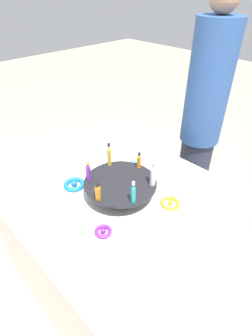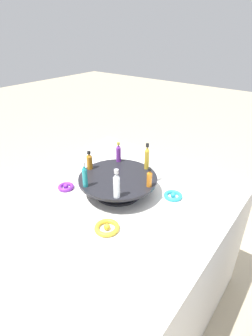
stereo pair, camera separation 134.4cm
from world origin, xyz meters
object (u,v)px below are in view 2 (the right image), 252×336
bottle_purple (118,153)px  ribbon_bow_gold (107,228)px  bottle_amber (89,161)px  bottle_orange (149,178)px  ribbon_bow_purple (66,187)px  bottle_teal (85,175)px  display_stand (118,182)px  ribbon_bow_teal (173,196)px  bottle_clear (117,185)px  ribbon_bow_blue (126,165)px  bottle_gold (147,157)px

bottle_purple → ribbon_bow_gold: size_ratio=1.06×
bottle_amber → bottle_orange: bearing=-172.0°
ribbon_bow_purple → bottle_orange: bearing=-158.5°
bottle_orange → ribbon_bow_purple: 0.42m
bottle_teal → ribbon_bow_purple: bearing=-6.7°
bottle_orange → bottle_purple: 0.27m
display_stand → ribbon_bow_purple: display_stand is taller
ribbon_bow_teal → ribbon_bow_purple: bearing=29.7°
bottle_teal → bottle_clear: bottle_clear is taller
bottle_purple → ribbon_bow_teal: size_ratio=1.23×
bottle_orange → ribbon_bow_blue: bottle_orange is taller
bottle_gold → bottle_amber: 0.27m
bottle_orange → ribbon_bow_blue: 0.36m
bottle_clear → ribbon_bow_gold: (-0.03, 0.10, -0.13)m
bottle_teal → ribbon_bow_purple: bottle_teal is taller
bottle_teal → bottle_clear: bearing=-172.0°
bottle_orange → bottle_gold: 0.16m
ribbon_bow_teal → bottle_purple: bearing=0.5°
display_stand → ribbon_bow_purple: size_ratio=4.65×
bottle_purple → bottle_amber: 0.16m
ribbon_bow_blue → bottle_orange: bearing=144.7°
bottle_orange → ribbon_bow_gold: size_ratio=0.90×
display_stand → bottle_orange: (-0.15, -0.02, 0.07)m
bottle_clear → bottle_orange: (-0.06, -0.14, -0.02)m
bottle_clear → ribbon_bow_purple: size_ratio=1.62×
ribbon_bow_purple → display_stand: bearing=-150.3°
bottle_orange → ribbon_bow_purple: bottle_orange is taller
bottle_clear → ribbon_bow_purple: bottle_clear is taller
bottle_teal → ribbon_bow_gold: size_ratio=1.18×
bottle_clear → bottle_gold: bottle_gold is taller
display_stand → bottle_clear: bottle_clear is taller
bottle_orange → bottle_amber: size_ratio=0.96×
bottle_purple → ribbon_bow_teal: (-0.32, -0.00, -0.12)m
bottle_orange → bottle_purple: bottle_purple is taller
bottle_teal → bottle_amber: bearing=-52.0°
bottle_orange → bottle_amber: bottle_amber is taller
bottle_purple → ribbon_bow_teal: bearing=-179.5°
bottle_amber → bottle_purple: bearing=-112.0°
bottle_clear → bottle_purple: bottle_clear is taller
bottle_amber → ribbon_bow_purple: size_ratio=1.18×
bottle_gold → ribbon_bow_teal: bearing=173.3°
bottle_teal → bottle_gold: size_ratio=0.88×
bottle_purple → ribbon_bow_gold: bottle_purple is taller
bottle_teal → ribbon_bow_gold: bearing=157.7°
bottle_purple → ribbon_bow_blue: bottle_purple is taller
display_stand → bottle_purple: bottle_purple is taller
bottle_gold → ribbon_bow_gold: 0.40m
bottle_purple → ribbon_bow_gold: bearing=122.9°
bottle_gold → bottle_amber: bearing=38.0°
bottle_clear → bottle_orange: bottle_clear is taller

